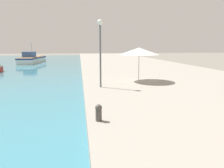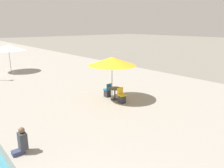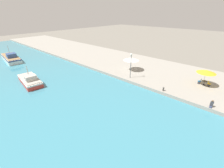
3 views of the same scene
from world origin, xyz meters
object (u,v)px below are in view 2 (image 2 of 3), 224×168
(cafe_umbrella_white, at_px, (8,48))
(cafe_table, at_px, (115,91))
(cafe_chair_left, at_px, (108,92))
(person_at_quay, at_px, (22,142))
(cafe_chair_right, at_px, (122,98))
(cafe_umbrella_pink, at_px, (112,61))

(cafe_umbrella_white, distance_m, cafe_table, 13.56)
(cafe_chair_left, distance_m, person_at_quay, 7.15)
(cafe_umbrella_white, bearing_deg, cafe_chair_right, -80.49)
(cafe_table, relative_size, cafe_chair_right, 0.88)
(cafe_umbrella_white, xyz_separation_m, cafe_table, (2.41, -13.21, -1.87))
(cafe_table, distance_m, person_at_quay, 6.87)
(cafe_chair_left, bearing_deg, cafe_umbrella_white, 100.90)
(cafe_umbrella_pink, distance_m, cafe_chair_left, 2.18)
(cafe_chair_left, relative_size, cafe_chair_right, 1.00)
(cafe_chair_left, bearing_deg, person_at_quay, -154.60)
(cafe_chair_right, xyz_separation_m, person_at_quay, (-6.38, -1.62, 0.11))
(cafe_table, xyz_separation_m, person_at_quay, (-6.45, -2.34, -0.10))
(cafe_chair_right, height_order, person_at_quay, person_at_quay)
(cafe_umbrella_white, height_order, cafe_chair_left, cafe_umbrella_white)
(person_at_quay, bearing_deg, cafe_table, 19.96)
(cafe_table, bearing_deg, cafe_chair_left, 90.01)
(cafe_umbrella_pink, xyz_separation_m, cafe_chair_right, (0.05, -0.85, -2.09))
(cafe_umbrella_white, height_order, cafe_table, cafe_umbrella_white)
(cafe_umbrella_pink, distance_m, cafe_table, 1.89)
(cafe_chair_left, bearing_deg, cafe_table, -90.00)
(cafe_umbrella_pink, distance_m, cafe_chair_right, 2.26)
(cafe_umbrella_white, bearing_deg, cafe_umbrella_pink, -80.09)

